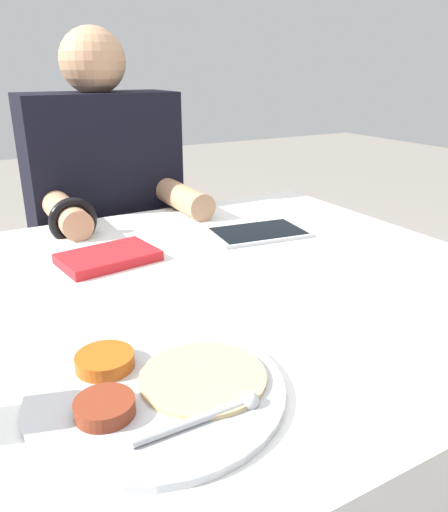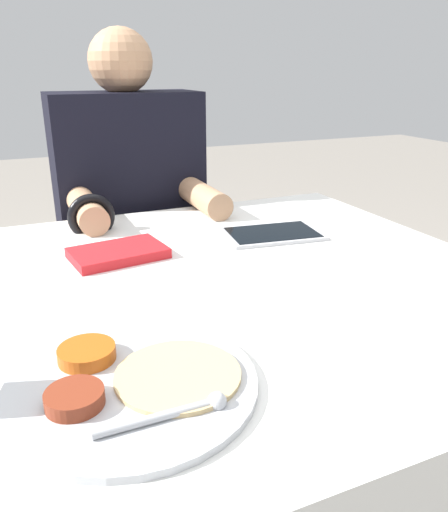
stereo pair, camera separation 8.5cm
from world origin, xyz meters
TOP-DOWN VIEW (x-y plane):
  - dining_table at (0.00, 0.00)m, footprint 1.28×0.99m
  - thali_tray at (-0.13, -0.26)m, footprint 0.30×0.30m
  - red_notebook at (-0.05, 0.18)m, footprint 0.20×0.14m
  - tablet_device at (0.31, 0.18)m, footprint 0.24×0.17m
  - person_diner at (0.09, 0.65)m, footprint 0.41×0.43m

SIDE VIEW (x-z plane):
  - dining_table at x=0.00m, z-range 0.00..0.71m
  - person_diner at x=0.09m, z-range -0.04..1.14m
  - tablet_device at x=0.31m, z-range 0.71..0.72m
  - thali_tray at x=-0.13m, z-range 0.71..0.73m
  - red_notebook at x=-0.05m, z-range 0.71..0.73m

